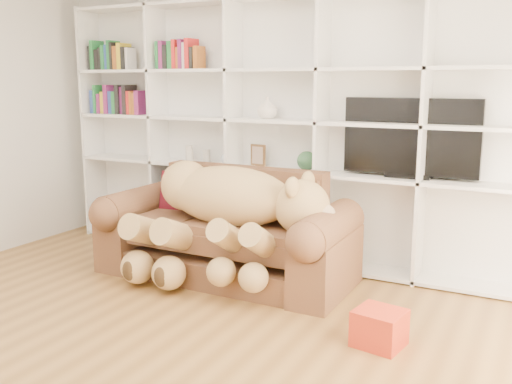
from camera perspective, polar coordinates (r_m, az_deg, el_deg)
The scene contains 14 objects.
floor at distance 3.66m, azimuth -14.56°, elevation -16.20°, with size 5.00×5.00×0.00m, color brown.
wall_back at distance 5.37m, azimuth 2.96°, elevation 7.80°, with size 5.00×0.02×2.70m, color white.
bookshelf at distance 5.36m, azimuth -0.01°, elevation 7.33°, with size 4.43×0.35×2.40m.
sofa at distance 4.90m, azimuth -2.89°, elevation -4.51°, with size 2.15×0.93×0.91m.
teddy_bear at distance 4.63m, azimuth -3.10°, elevation -1.68°, with size 1.65×0.90×0.96m.
throw_pillow at distance 5.25m, azimuth -7.40°, elevation -0.07°, with size 0.38×0.12×0.38m, color #580F12.
gift_box at distance 3.79m, azimuth 12.23°, elevation -13.14°, with size 0.29×0.27×0.23m, color red.
tv at distance 4.86m, azimuth 15.22°, elevation 5.17°, with size 1.11×0.18×0.65m.
picture_frame at distance 5.31m, azimuth 0.21°, elevation 3.71°, with size 0.16×0.03×0.20m, color #52371C.
green_vase at distance 5.11m, azimuth 5.08°, elevation 3.12°, with size 0.17×0.17×0.17m, color #2F5B37.
figurine_tall at distance 5.71m, azimuth -6.67°, elevation 3.84°, with size 0.08×0.08×0.16m, color beige.
figurine_short at distance 5.60m, azimuth -4.97°, elevation 3.59°, with size 0.08×0.08×0.13m, color beige.
snow_globe at distance 5.49m, azimuth -3.02°, elevation 3.37°, with size 0.10×0.10×0.10m, color silver.
shelf_vase at distance 5.23m, azimuth 1.14°, elevation 8.41°, with size 0.19×0.19×0.20m, color white.
Camera 1 is at (2.24, -2.37, 1.65)m, focal length 40.00 mm.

